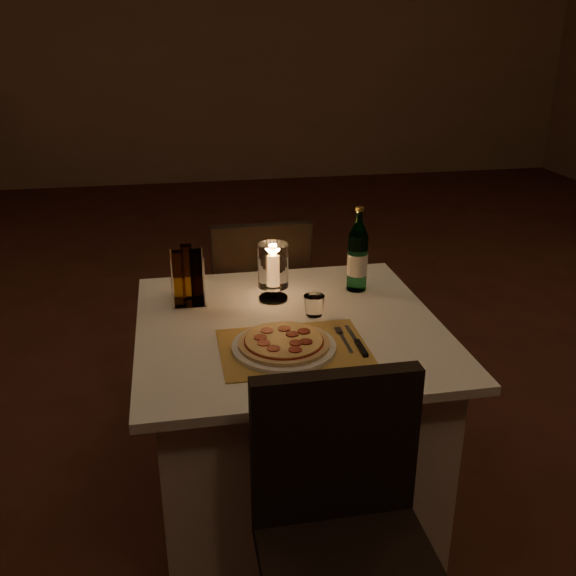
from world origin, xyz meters
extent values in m
cube|color=#411C15|center=(0.00, 0.00, -0.01)|extent=(8.00, 10.00, 0.02)
cube|color=#86654E|center=(0.00, 5.01, 1.50)|extent=(8.00, 0.02, 3.00)
cube|color=silver|center=(-0.23, -0.36, 0.35)|extent=(0.88, 0.88, 0.71)
cube|color=silver|center=(-0.23, -0.36, 0.72)|extent=(1.00, 1.00, 0.03)
cube|color=black|center=(-0.23, -1.16, 0.46)|extent=(0.42, 0.42, 0.05)
cube|color=black|center=(-0.23, -0.97, 0.69)|extent=(0.42, 0.05, 0.42)
cube|color=black|center=(-0.23, 0.44, 0.46)|extent=(0.42, 0.42, 0.05)
cube|color=black|center=(-0.23, 0.26, 0.69)|extent=(0.42, 0.05, 0.42)
cylinder|color=black|center=(-0.06, 0.61, 0.22)|extent=(0.03, 0.03, 0.44)
cylinder|color=black|center=(-0.40, 0.61, 0.22)|extent=(0.03, 0.03, 0.44)
cylinder|color=black|center=(-0.06, 0.27, 0.22)|extent=(0.03, 0.03, 0.44)
cylinder|color=black|center=(-0.40, 0.27, 0.22)|extent=(0.03, 0.03, 0.44)
cube|color=#B68B3F|center=(-0.25, -0.54, 0.74)|extent=(0.45, 0.34, 0.00)
cylinder|color=white|center=(-0.28, -0.54, 0.75)|extent=(0.32, 0.32, 0.01)
cylinder|color=#D8B77F|center=(-0.28, -0.54, 0.76)|extent=(0.28, 0.28, 0.01)
cylinder|color=maroon|center=(-0.28, -0.54, 0.77)|extent=(0.24, 0.24, 0.00)
cylinder|color=#EACC7F|center=(-0.28, -0.54, 0.77)|extent=(0.24, 0.24, 0.00)
cylinder|color=maroon|center=(-0.21, -0.50, 0.78)|extent=(0.04, 0.04, 0.00)
cylinder|color=maroon|center=(-0.25, -0.51, 0.78)|extent=(0.04, 0.04, 0.00)
cylinder|color=maroon|center=(-0.27, -0.47, 0.78)|extent=(0.04, 0.04, 0.00)
cylinder|color=maroon|center=(-0.32, -0.47, 0.78)|extent=(0.04, 0.04, 0.00)
cylinder|color=maroon|center=(-0.35, -0.52, 0.78)|extent=(0.04, 0.04, 0.00)
cylinder|color=maroon|center=(-0.34, -0.56, 0.78)|extent=(0.04, 0.04, 0.00)
cylinder|color=maroon|center=(-0.32, -0.60, 0.78)|extent=(0.04, 0.04, 0.00)
cylinder|color=maroon|center=(-0.26, -0.61, 0.78)|extent=(0.04, 0.04, 0.00)
cylinder|color=maroon|center=(-0.25, -0.57, 0.78)|extent=(0.04, 0.04, 0.00)
cylinder|color=maroon|center=(-0.22, -0.57, 0.78)|extent=(0.04, 0.04, 0.00)
cube|color=silver|center=(-0.09, -0.54, 0.75)|extent=(0.01, 0.14, 0.00)
cube|color=silver|center=(-0.09, -0.45, 0.75)|extent=(0.02, 0.05, 0.00)
cube|color=black|center=(-0.05, -0.59, 0.75)|extent=(0.02, 0.10, 0.01)
cube|color=silver|center=(-0.05, -0.48, 0.75)|extent=(0.01, 0.12, 0.00)
cylinder|color=#5AA776|center=(0.07, -0.11, 0.85)|extent=(0.07, 0.07, 0.21)
cylinder|color=#5AA776|center=(0.07, -0.11, 1.02)|extent=(0.03, 0.03, 0.04)
cylinder|color=gold|center=(0.07, -0.11, 1.05)|extent=(0.03, 0.03, 0.01)
cylinder|color=silver|center=(0.07, -0.11, 0.84)|extent=(0.08, 0.08, 0.08)
cylinder|color=white|center=(-0.25, -0.15, 0.75)|extent=(0.11, 0.11, 0.01)
cylinder|color=white|center=(-0.25, -0.15, 0.77)|extent=(0.02, 0.02, 0.04)
cylinder|color=white|center=(-0.25, -0.15, 0.87)|extent=(0.11, 0.11, 0.16)
cylinder|color=white|center=(-0.25, -0.15, 0.86)|extent=(0.03, 0.03, 0.12)
ellipsoid|color=orange|center=(-0.25, -0.15, 0.93)|extent=(0.02, 0.02, 0.03)
cube|color=white|center=(-0.55, -0.12, 0.74)|extent=(0.12, 0.12, 0.01)
cylinder|color=white|center=(-0.60, -0.18, 0.84)|extent=(0.01, 0.01, 0.18)
cylinder|color=white|center=(-0.49, -0.18, 0.84)|extent=(0.01, 0.01, 0.18)
cylinder|color=white|center=(-0.60, -0.07, 0.84)|extent=(0.01, 0.01, 0.18)
cylinder|color=white|center=(-0.49, -0.07, 0.84)|extent=(0.01, 0.01, 0.18)
cube|color=#BF8C33|center=(-0.58, -0.15, 0.85)|extent=(0.04, 0.04, 0.20)
cube|color=#3F1E14|center=(-0.52, -0.15, 0.85)|extent=(0.04, 0.04, 0.20)
cube|color=#BF8C33|center=(-0.55, -0.09, 0.85)|extent=(0.04, 0.04, 0.20)
camera|label=1|loc=(-0.59, -2.25, 1.66)|focal=40.00mm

